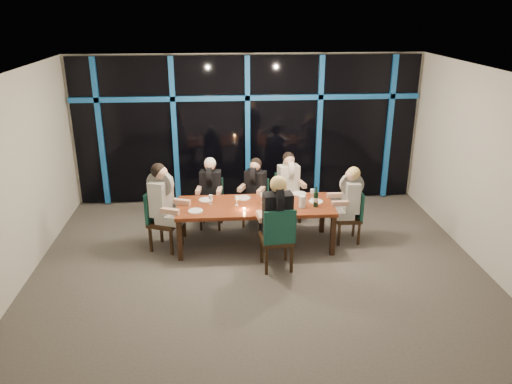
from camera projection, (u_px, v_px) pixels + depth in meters
room at (259, 143)px, 7.11m from camera, size 7.04×7.00×3.02m
window_wall at (248, 128)px, 10.01m from camera, size 6.86×0.43×2.94m
dining_table at (255, 208)px, 8.33m from camera, size 2.60×1.00×0.75m
chair_far_left at (211, 200)px, 9.18m from camera, size 0.47×0.47×0.90m
chair_far_mid at (256, 199)px, 9.23m from camera, size 0.54×0.54×0.88m
chair_far_right at (287, 194)px, 9.43m from camera, size 0.50×0.50×0.92m
chair_end_left at (160, 217)px, 8.28m from camera, size 0.62×0.62×1.02m
chair_end_right at (352, 213)px, 8.55m from camera, size 0.43×0.43×0.92m
chair_near_mid at (278, 236)px, 7.56m from camera, size 0.53×0.53×1.05m
diner_far_left at (210, 183)px, 8.98m from camera, size 0.48×0.59×0.88m
diner_far_mid at (255, 183)px, 9.04m from camera, size 0.56×0.61×0.86m
diner_far_right at (289, 177)px, 9.23m from camera, size 0.50×0.61×0.89m
diner_end_left at (163, 194)px, 8.12m from camera, size 0.70×0.63×1.00m
diner_end_right at (349, 194)px, 8.42m from camera, size 0.57×0.46×0.90m
diner_near_mid at (277, 209)px, 7.50m from camera, size 0.55×0.68×1.02m
plate_far_left at (206, 200)px, 8.49m from camera, size 0.24×0.24×0.01m
plate_far_mid at (244, 198)px, 8.58m from camera, size 0.24×0.24×0.01m
plate_far_right at (300, 194)px, 8.77m from camera, size 0.24×0.24×0.01m
plate_end_left at (196, 211)px, 8.04m from camera, size 0.24×0.24×0.01m
plate_end_right at (316, 201)px, 8.42m from camera, size 0.24×0.24×0.01m
plate_near_mid at (270, 209)px, 8.10m from camera, size 0.24×0.24×0.01m
wine_bottle at (316, 199)px, 8.18m from camera, size 0.08×0.08×0.34m
water_pitcher at (302, 202)px, 8.16m from camera, size 0.12×0.11×0.19m
tea_light at (244, 209)px, 8.09m from camera, size 0.05×0.05×0.03m
wine_glass_a at (237, 199)px, 8.24m from camera, size 0.06×0.06×0.16m
wine_glass_b at (263, 196)px, 8.35m from camera, size 0.07×0.07×0.17m
wine_glass_c at (279, 197)px, 8.28m from camera, size 0.07×0.07×0.18m
wine_glass_d at (211, 198)px, 8.29m from camera, size 0.06×0.06×0.16m
wine_glass_e at (312, 192)px, 8.52m from camera, size 0.07×0.07×0.17m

